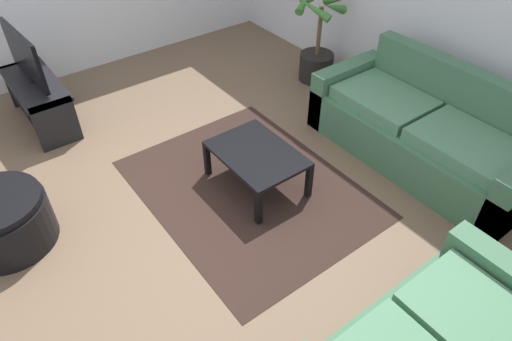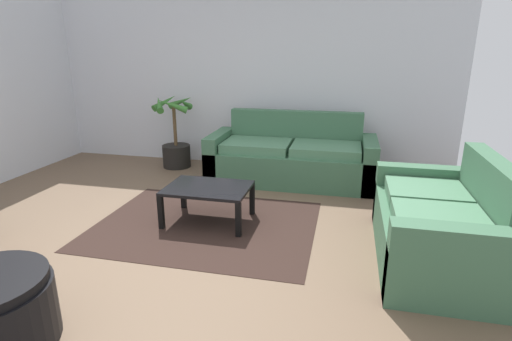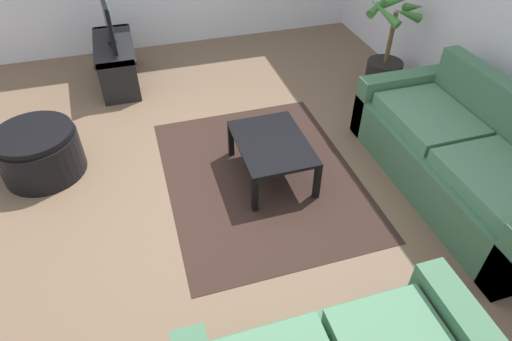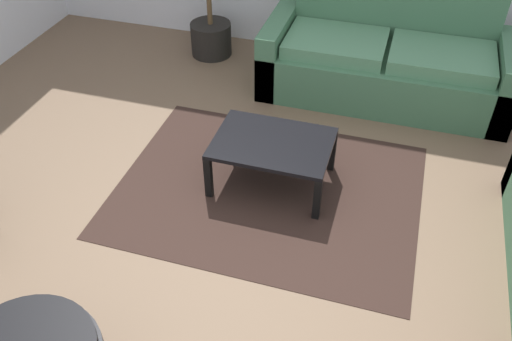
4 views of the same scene
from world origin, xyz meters
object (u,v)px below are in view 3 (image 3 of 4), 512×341
object	(u,v)px
coffee_table	(272,146)
ottoman	(40,152)
potted_palm	(386,58)
couch_main	(463,161)
tv_stand	(116,57)
tv	(107,19)

from	to	relation	value
coffee_table	ottoman	world-z (taller)	ottoman
potted_palm	ottoman	distance (m)	3.81
couch_main	potted_palm	bearing A→B (deg)	171.55
tv_stand	coffee_table	distance (m)	2.52
potted_palm	ottoman	bearing A→B (deg)	-82.52
couch_main	ottoman	xyz separation A→B (m)	(-1.29, -3.51, -0.08)
coffee_table	ottoman	size ratio (longest dim) A/B	1.16
tv	coffee_table	world-z (taller)	tv
tv_stand	ottoman	world-z (taller)	tv_stand
couch_main	potted_palm	distance (m)	1.81
couch_main	ottoman	size ratio (longest dim) A/B	3.00
tv_stand	ottoman	size ratio (longest dim) A/B	1.51
coffee_table	tv_stand	bearing A→B (deg)	-150.95
potted_palm	tv	bearing A→B (deg)	-109.41
tv	potted_palm	size ratio (longest dim) A/B	0.83
potted_palm	coffee_table	bearing A→B (deg)	-57.16
tv_stand	coffee_table	xyz separation A→B (m)	(2.20, 1.22, 0.01)
tv	couch_main	bearing A→B (deg)	43.85
couch_main	coffee_table	bearing A→B (deg)	-112.98
tv	potted_palm	world-z (taller)	potted_palm
tv	coffee_table	size ratio (longest dim) A/B	1.07
couch_main	coffee_table	world-z (taller)	couch_main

